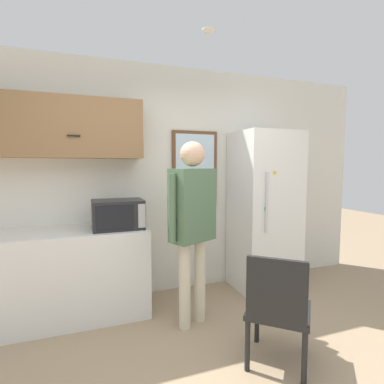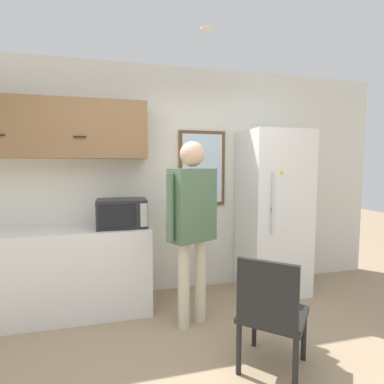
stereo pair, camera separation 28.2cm
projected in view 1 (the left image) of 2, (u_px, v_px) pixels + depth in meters
name	position (u px, v px, depth m)	size (l,w,h in m)	color
back_wall	(147.00, 181.00, 3.55)	(6.00, 0.06, 2.70)	silver
counter	(38.00, 278.00, 2.90)	(2.09, 0.65, 0.89)	silver
upper_cabinets	(34.00, 127.00, 2.92)	(2.09, 0.35, 0.61)	olive
microwave	(118.00, 214.00, 3.05)	(0.50, 0.37, 0.29)	#232326
person	(192.00, 214.00, 2.82)	(0.53, 0.38, 1.76)	beige
refrigerator	(264.00, 211.00, 3.71)	(0.73, 0.68, 1.94)	white
chair	(278.00, 306.00, 2.23)	(0.65, 0.65, 0.89)	black
window	(195.00, 168.00, 3.69)	(0.58, 0.05, 0.92)	brown
ceiling_light	(208.00, 30.00, 2.53)	(0.11, 0.11, 0.01)	white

